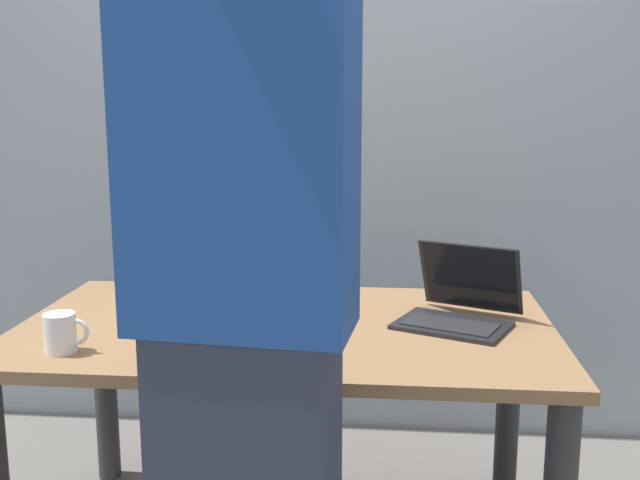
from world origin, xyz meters
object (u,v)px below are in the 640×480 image
object	(u,v)px
laptop	(460,304)
beer_bottle_green	(183,261)
coffee_mug	(61,333)
beer_bottle_amber	(166,256)
person_figure	(244,330)
beer_bottle_dark	(143,252)

from	to	relation	value
laptop	beer_bottle_green	xyz separation A→B (m)	(-0.88, 0.21, 0.06)
laptop	coffee_mug	distance (m)	1.10
beer_bottle_green	coffee_mug	bearing A→B (deg)	-105.88
laptop	coffee_mug	xyz separation A→B (m)	(-1.04, -0.36, -0.00)
beer_bottle_green	beer_bottle_amber	size ratio (longest dim) A/B	1.00
beer_bottle_amber	person_figure	bearing A→B (deg)	-65.49
beer_bottle_dark	beer_bottle_amber	bearing A→B (deg)	13.86
person_figure	laptop	bearing A→B (deg)	56.76
laptop	beer_bottle_dark	world-z (taller)	beer_bottle_dark
beer_bottle_dark	beer_bottle_amber	size ratio (longest dim) A/B	1.07
beer_bottle_dark	beer_bottle_green	size ratio (longest dim) A/B	1.07
person_figure	beer_bottle_dark	bearing A→B (deg)	118.15
person_figure	coffee_mug	xyz separation A→B (m)	(-0.56, 0.39, -0.15)
laptop	beer_bottle_green	bearing A→B (deg)	166.31
beer_bottle_green	beer_bottle_amber	bearing A→B (deg)	134.70
beer_bottle_dark	person_figure	size ratio (longest dim) A/B	0.18
beer_bottle_dark	person_figure	world-z (taller)	person_figure
coffee_mug	beer_bottle_dark	bearing A→B (deg)	89.65
beer_bottle_dark	person_figure	bearing A→B (deg)	-61.85
laptop	beer_bottle_green	size ratio (longest dim) A/B	1.32
laptop	person_figure	size ratio (longest dim) A/B	0.22
laptop	coffee_mug	world-z (taller)	laptop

